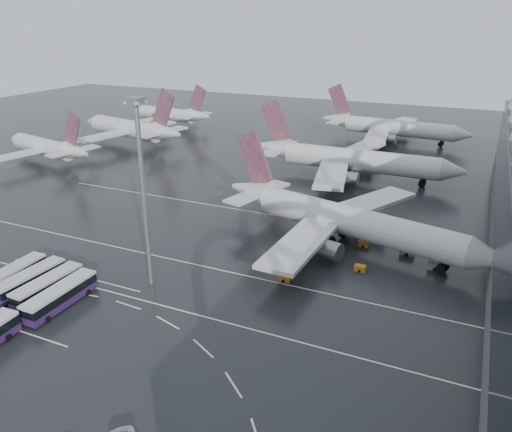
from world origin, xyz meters
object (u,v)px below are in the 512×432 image
at_px(airliner_main, 343,220).
at_px(gse_cart_belly_b, 407,251).
at_px(bus_row_near_d, 60,296).
at_px(bus_row_near_b, 30,280).
at_px(floodlight_mast, 142,173).
at_px(gse_cart_belly_e, 364,244).
at_px(jet_remote_west, 48,148).
at_px(gse_cart_belly_c, 285,278).
at_px(gse_cart_belly_a, 360,268).
at_px(jet_remote_mid, 132,129).
at_px(gse_cart_belly_d, 435,266).
at_px(airliner_gate_b, 349,160).
at_px(airliner_gate_c, 390,128).
at_px(bus_row_near_a, 12,275).
at_px(bus_row_near_c, 48,286).
at_px(jet_remote_far, 171,115).

bearing_deg(airliner_main, gse_cart_belly_b, 14.94).
distance_m(bus_row_near_d, gse_cart_belly_b, 60.88).
relative_size(bus_row_near_b, floodlight_mast, 0.41).
bearing_deg(airliner_main, gse_cart_belly_e, 19.62).
relative_size(bus_row_near_d, gse_cart_belly_e, 6.41).
bearing_deg(jet_remote_west, gse_cart_belly_c, 168.78).
height_order(gse_cart_belly_a, gse_cart_belly_b, gse_cart_belly_b).
height_order(bus_row_near_d, floodlight_mast, floodlight_mast).
distance_m(jet_remote_west, bus_row_near_d, 88.91).
height_order(jet_remote_west, jet_remote_mid, jet_remote_mid).
xyz_separation_m(floodlight_mast, gse_cart_belly_d, (42.54, 24.84, -18.60)).
bearing_deg(gse_cart_belly_c, gse_cart_belly_d, 33.08).
bearing_deg(airliner_gate_b, airliner_gate_c, 87.85).
distance_m(gse_cart_belly_b, gse_cart_belly_c, 25.48).
distance_m(jet_remote_west, gse_cart_belly_b, 112.06).
xyz_separation_m(bus_row_near_a, floodlight_mast, (20.63, 9.76, 17.58)).
height_order(bus_row_near_c, bus_row_near_d, bus_row_near_d).
height_order(airliner_gate_b, jet_remote_mid, jet_remote_mid).
distance_m(jet_remote_far, bus_row_near_b, 132.85).
bearing_deg(bus_row_near_d, bus_row_near_c, 69.10).
height_order(airliner_main, gse_cart_belly_a, airliner_main).
bearing_deg(jet_remote_west, bus_row_near_a, 143.21).
bearing_deg(jet_remote_west, jet_remote_far, -80.90).
height_order(jet_remote_far, bus_row_near_b, jet_remote_far).
bearing_deg(jet_remote_west, bus_row_near_c, 147.18).
distance_m(bus_row_near_b, gse_cart_belly_b, 66.28).
bearing_deg(gse_cart_belly_d, gse_cart_belly_b, 143.34).
xyz_separation_m(airliner_main, bus_row_near_c, (-37.16, -38.68, -3.23)).
bearing_deg(airliner_gate_b, gse_cart_belly_e, -71.40).
height_order(airliner_gate_c, gse_cart_belly_a, airliner_gate_c).
bearing_deg(gse_cart_belly_c, jet_remote_far, 131.44).
xyz_separation_m(airliner_gate_c, gse_cart_belly_a, (14.12, -102.53, -4.23)).
xyz_separation_m(airliner_main, bus_row_near_d, (-32.90, -40.26, -3.14)).
height_order(airliner_gate_b, jet_remote_far, airliner_gate_b).
distance_m(bus_row_near_d, floodlight_mast, 22.57).
bearing_deg(jet_remote_far, gse_cart_belly_c, 138.20).
xyz_separation_m(airliner_gate_c, gse_cart_belly_b, (20.60, -92.49, -4.08)).
relative_size(bus_row_near_c, floodlight_mast, 0.41).
xyz_separation_m(airliner_gate_b, gse_cart_belly_e, (14.25, -42.52, -4.50)).
bearing_deg(bus_row_near_d, airliner_gate_c, -11.05).
height_order(jet_remote_far, gse_cart_belly_b, jet_remote_far).
bearing_deg(bus_row_near_b, jet_remote_west, 46.20).
distance_m(jet_remote_far, gse_cart_belly_e, 129.08).
relative_size(gse_cart_belly_c, gse_cart_belly_d, 0.84).
bearing_deg(gse_cart_belly_b, airliner_main, -179.24).
height_order(jet_remote_west, bus_row_near_d, jet_remote_west).
bearing_deg(bus_row_near_d, bus_row_near_a, 81.14).
bearing_deg(gse_cart_belly_b, jet_remote_far, 142.21).
relative_size(airliner_gate_b, bus_row_near_d, 4.40).
bearing_deg(gse_cart_belly_c, bus_row_near_d, -142.51).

